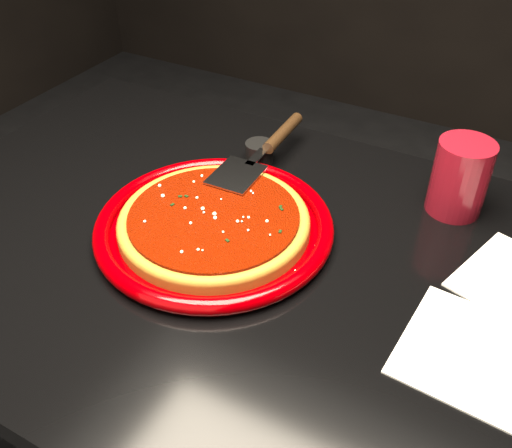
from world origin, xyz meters
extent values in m
cube|color=black|center=(0.00, 0.00, 0.38)|extent=(1.20, 0.80, 0.75)
cylinder|color=#710001|center=(-0.06, 0.01, 0.76)|extent=(0.41, 0.41, 0.03)
cylinder|color=brown|center=(-0.06, 0.01, 0.77)|extent=(0.33, 0.33, 0.02)
torus|color=brown|center=(-0.06, 0.01, 0.78)|extent=(0.33, 0.33, 0.02)
cylinder|color=#701000|center=(-0.06, 0.01, 0.78)|extent=(0.29, 0.29, 0.01)
cylinder|color=maroon|center=(0.27, 0.26, 0.81)|extent=(0.10, 0.10, 0.13)
cube|color=silver|center=(0.37, -0.04, 0.75)|extent=(0.19, 0.19, 0.00)
cylinder|color=black|center=(-0.10, 0.24, 0.77)|extent=(0.07, 0.07, 0.04)
camera|label=1|loc=(0.35, -0.58, 1.33)|focal=40.00mm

